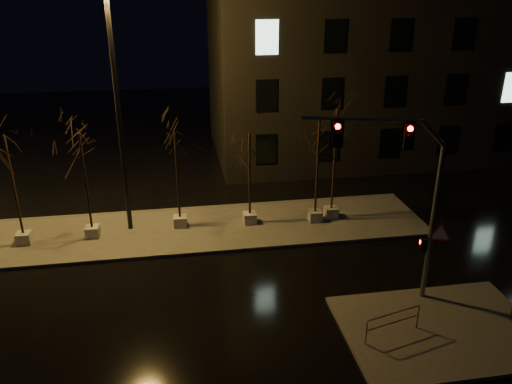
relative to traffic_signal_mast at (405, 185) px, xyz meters
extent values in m
plane|color=black|center=(-6.67, 1.18, -4.81)|extent=(90.00, 90.00, 0.00)
cube|color=#4D4A44|center=(-6.67, 7.18, -4.74)|extent=(22.00, 5.00, 0.15)
cube|color=#4D4A44|center=(0.83, -2.32, -4.74)|extent=(7.00, 5.00, 0.15)
cube|color=black|center=(7.33, 19.18, 2.69)|extent=(25.00, 12.00, 15.00)
cube|color=#A9A59E|center=(-15.49, 6.84, -4.39)|extent=(0.65, 0.65, 0.55)
cylinder|color=black|center=(-15.49, 6.84, -1.75)|extent=(0.11, 0.11, 4.72)
cube|color=#A9A59E|center=(-12.37, 7.00, -4.39)|extent=(0.65, 0.65, 0.55)
cylinder|color=black|center=(-12.37, 7.00, -1.77)|extent=(0.11, 0.11, 4.68)
cube|color=#A9A59E|center=(-8.14, 7.47, -4.39)|extent=(0.65, 0.65, 0.55)
cylinder|color=black|center=(-8.14, 7.47, -1.94)|extent=(0.11, 0.11, 4.35)
cube|color=#A9A59E|center=(-4.59, 7.30, -4.39)|extent=(0.65, 0.65, 0.55)
cylinder|color=black|center=(-4.59, 7.30, -1.97)|extent=(0.11, 0.11, 4.28)
cube|color=#A9A59E|center=(-1.22, 6.99, -4.39)|extent=(0.65, 0.65, 0.55)
cylinder|color=black|center=(-1.22, 6.99, -1.62)|extent=(0.11, 0.11, 4.99)
cube|color=#A9A59E|center=(-0.26, 7.26, -4.39)|extent=(0.65, 0.65, 0.55)
cylinder|color=black|center=(-0.26, 7.26, -1.49)|extent=(0.11, 0.11, 5.25)
cylinder|color=#585A5F|center=(1.11, -0.32, -1.58)|extent=(0.18, 0.18, 6.16)
cylinder|color=#585A5F|center=(-1.69, 0.50, 2.36)|extent=(3.98, 1.28, 0.14)
cube|color=black|center=(-0.08, 0.03, 1.80)|extent=(0.36, 0.30, 0.92)
cube|color=black|center=(-2.44, 0.71, 1.80)|extent=(0.36, 0.30, 0.92)
cube|color=black|center=(0.89, -0.25, -2.40)|extent=(0.27, 0.24, 0.46)
cone|color=red|center=(1.39, -0.45, -1.89)|extent=(1.03, 0.33, 1.07)
sphere|color=#FF0C07|center=(1.11, -0.32, 2.11)|extent=(0.18, 0.18, 0.18)
cylinder|color=black|center=(-10.64, 7.67, 1.00)|extent=(0.23, 0.23, 11.31)
cylinder|color=#585A5F|center=(-2.14, -2.71, -4.21)|extent=(0.05, 0.05, 0.89)
cylinder|color=#585A5F|center=(-0.02, -2.16, -4.21)|extent=(0.05, 0.05, 0.89)
cylinder|color=#585A5F|center=(-1.08, -2.44, -3.72)|extent=(2.13, 0.59, 0.04)
cylinder|color=#585A5F|center=(-1.08, -2.44, -4.11)|extent=(2.13, 0.59, 0.04)
camera|label=1|loc=(-8.06, -15.66, 6.61)|focal=35.00mm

